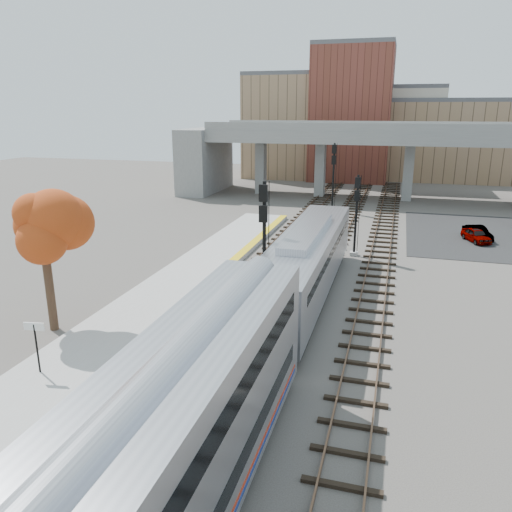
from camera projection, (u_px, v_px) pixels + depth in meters
The scene contains 15 objects.
ground at pixel (252, 357), 23.25m from camera, with size 160.00×160.00×0.00m, color #47423D.
platform at pixel (114, 335), 25.11m from camera, with size 4.50×60.00×0.35m, color #9E9E99.
yellow_strip at pixel (148, 336), 24.56m from camera, with size 0.70×60.00×0.01m, color yellow.
tracks at pixel (316, 275), 34.50m from camera, with size 10.70×95.00×0.25m.
overpass at pixel (392, 153), 61.77m from camera, with size 54.00×12.00×9.50m.
buildings_far at pixel (373, 129), 82.02m from camera, with size 43.00×21.00×20.60m.
parking_lot at pixel (486, 235), 45.35m from camera, with size 14.00×18.00×0.04m, color black.
locomotive at pixel (307, 262), 29.93m from camera, with size 3.02×19.05×4.10m.
signal_mast_near at pixel (264, 246), 28.17m from camera, with size 0.60×0.64×7.31m.
signal_mast_mid at pixel (356, 218), 38.33m from camera, with size 0.60×0.64×6.31m.
signal_mast_far at pixel (333, 177), 55.46m from camera, with size 0.60×0.64×7.48m.
station_sign at pixel (35, 337), 20.78m from camera, with size 0.90×0.20×2.27m.
tree at pixel (42, 225), 24.58m from camera, with size 3.60×3.60×7.53m.
car_a at pixel (476, 235), 42.96m from camera, with size 1.36×3.39×1.15m, color #99999E.
car_b at pixel (478, 233), 43.71m from camera, with size 1.26×3.62×1.19m, color #99999E.
Camera 1 is at (5.95, -20.08, 11.13)m, focal length 35.00 mm.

